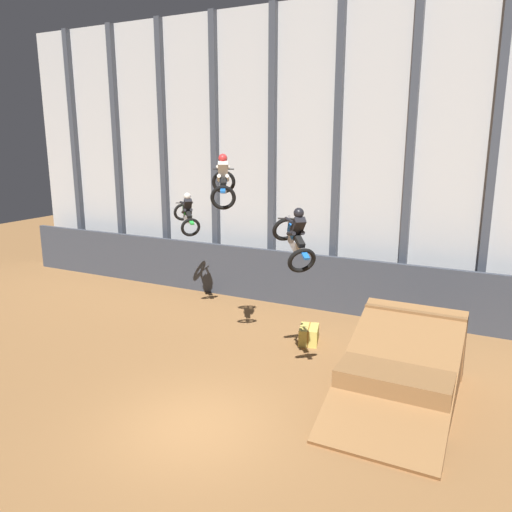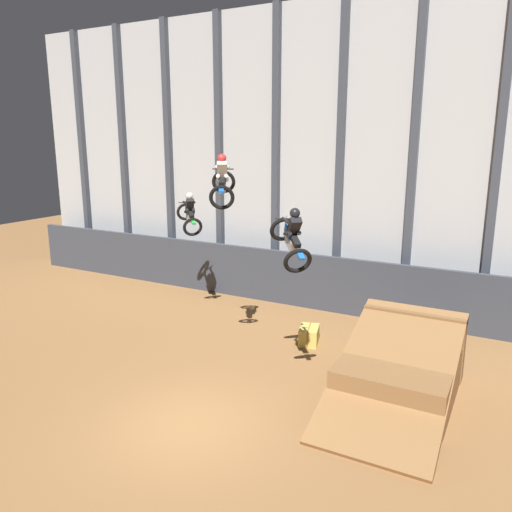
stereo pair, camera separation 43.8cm
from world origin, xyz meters
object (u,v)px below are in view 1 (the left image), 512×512
Objects in this scene: rider_bike_left_air at (187,214)px; rider_bike_right_air at (295,237)px; rider_bike_center_air at (223,182)px; dirt_ramp at (403,367)px; hay_bale_trackside at (309,335)px.

rider_bike_right_air is at bearing -79.22° from rider_bike_left_air.
rider_bike_center_air is at bearing 115.31° from rider_bike_right_air.
rider_bike_center_air is 1.05× the size of rider_bike_right_air.
dirt_ramp is at bearing -18.96° from rider_bike_right_air.
rider_bike_left_air is 0.93× the size of rider_bike_center_air.
rider_bike_left_air is 7.13m from rider_bike_right_air.
rider_bike_right_air reaches higher than hay_bale_trackside.
hay_bale_trackside is (5.30, -0.81, -3.59)m from rider_bike_left_air.
dirt_ramp is 2.86× the size of rider_bike_center_air.
dirt_ramp is 3.92m from hay_bale_trackside.
rider_bike_right_air reaches higher than dirt_ramp.
rider_bike_right_air is (2.77, -1.16, -1.21)m from rider_bike_center_air.
hay_bale_trackside is at bearing -54.93° from rider_bike_left_air.
dirt_ramp is at bearing -29.32° from hay_bale_trackside.
rider_bike_right_air is (5.97, -3.88, 0.31)m from rider_bike_left_air.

